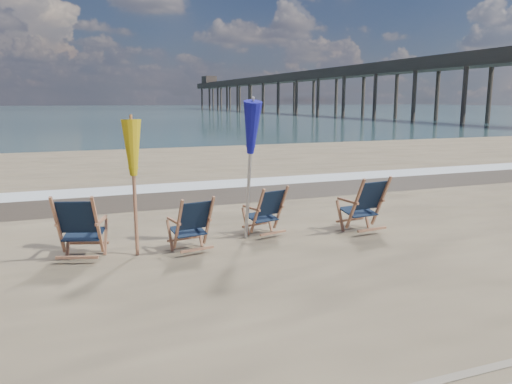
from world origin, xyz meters
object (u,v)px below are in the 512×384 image
at_px(beach_chair_0, 98,228).
at_px(umbrella_yellow, 133,155).
at_px(beach_chair_2, 281,210).
at_px(beach_chair_3, 381,204).
at_px(fishing_pier, 310,87).
at_px(beach_chair_1, 209,223).
at_px(umbrella_blue, 249,133).

distance_m(beach_chair_0, umbrella_yellow, 1.20).
xyz_separation_m(beach_chair_2, beach_chair_3, (1.78, -0.48, 0.07)).
relative_size(beach_chair_0, fishing_pier, 0.01).
bearing_deg(fishing_pier, beach_chair_3, -116.34).
distance_m(beach_chair_3, umbrella_yellow, 4.48).
distance_m(beach_chair_0, beach_chair_3, 4.93).
distance_m(beach_chair_0, beach_chair_1, 1.68).
bearing_deg(beach_chair_2, beach_chair_1, 4.49).
distance_m(beach_chair_2, umbrella_yellow, 2.81).
bearing_deg(beach_chair_2, umbrella_blue, 4.32).
distance_m(beach_chair_2, umbrella_blue, 1.57).
xyz_separation_m(beach_chair_3, umbrella_blue, (-2.47, 0.25, 1.32)).
xyz_separation_m(beach_chair_2, umbrella_yellow, (-2.58, -0.26, 1.10)).
height_order(beach_chair_1, umbrella_blue, umbrella_blue).
bearing_deg(umbrella_blue, umbrella_yellow, -179.02).
height_order(beach_chair_3, umbrella_yellow, umbrella_yellow).
bearing_deg(beach_chair_0, fishing_pier, -100.77).
bearing_deg(umbrella_yellow, beach_chair_2, 5.82).
bearing_deg(fishing_pier, beach_chair_2, -117.63).
height_order(beach_chair_0, beach_chair_3, beach_chair_3).
bearing_deg(beach_chair_2, fishing_pier, -131.70).
xyz_separation_m(beach_chair_2, umbrella_blue, (-0.69, -0.23, 1.39)).
bearing_deg(beach_chair_3, beach_chair_1, -5.96).
xyz_separation_m(beach_chair_0, umbrella_blue, (2.46, 0.18, 1.33)).
bearing_deg(beach_chair_2, beach_chair_0, -6.66).
height_order(beach_chair_2, umbrella_blue, umbrella_blue).
height_order(umbrella_blue, fishing_pier, fishing_pier).
distance_m(beach_chair_2, beach_chair_3, 1.85).
xyz_separation_m(umbrella_blue, fishing_pier, (38.04, 71.58, 2.80)).
height_order(beach_chair_3, umbrella_blue, umbrella_blue).
relative_size(beach_chair_2, beach_chair_3, 0.87).
bearing_deg(umbrella_yellow, beach_chair_3, -2.82).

